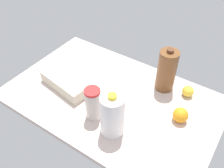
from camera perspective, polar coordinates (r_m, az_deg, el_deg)
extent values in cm
cube|color=beige|center=(144.73, 0.00, -3.38)|extent=(120.00, 76.00, 3.00)
cube|color=beige|center=(149.18, -10.95, 0.04)|extent=(32.39, 15.36, 7.10)
cylinder|color=brown|center=(144.63, 12.38, 2.99)|extent=(10.83, 10.83, 25.40)
cylinder|color=#59331E|center=(136.68, 13.21, 7.41)|extent=(3.79, 3.79, 1.80)
cylinder|color=beige|center=(127.82, -4.35, -4.74)|extent=(7.93, 7.93, 17.43)
cylinder|color=red|center=(121.14, -4.58, -1.69)|extent=(8.17, 8.17, 1.40)
cylinder|color=white|center=(119.00, 0.07, -7.10)|extent=(11.78, 11.78, 23.28)
cylinder|color=yellow|center=(109.80, 0.07, -2.82)|extent=(4.12, 4.12, 1.80)
sphere|color=yellow|center=(148.79, 16.98, -1.58)|extent=(6.53, 6.53, 6.53)
sphere|color=orange|center=(133.77, 15.38, -6.86)|extent=(7.99, 7.99, 7.99)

